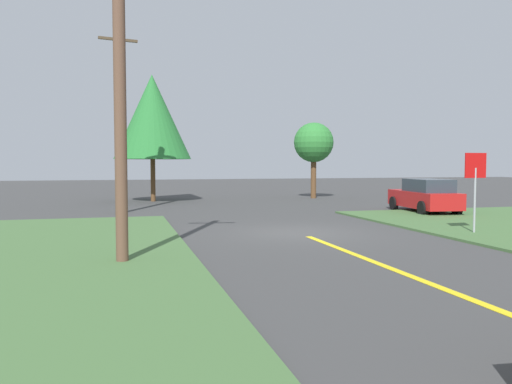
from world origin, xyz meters
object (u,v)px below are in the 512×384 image
at_px(utility_pole_mid, 119,117).
at_px(utility_pole_near, 120,65).
at_px(stop_sign, 475,177).
at_px(oak_tree_left, 152,117).
at_px(car_on_crossroad, 425,196).
at_px(pine_tree_center, 314,143).

bearing_deg(utility_pole_mid, utility_pole_near, -89.86).
xyz_separation_m(stop_sign, oak_tree_left, (-9.30, 17.87, 3.31)).
xyz_separation_m(stop_sign, utility_pole_near, (-11.24, -2.05, 2.66)).
distance_m(car_on_crossroad, oak_tree_left, 16.84).
distance_m(oak_tree_left, pine_tree_center, 10.82).
distance_m(utility_pole_near, oak_tree_left, 20.02).
bearing_deg(utility_pole_mid, car_on_crossroad, -14.23).
bearing_deg(pine_tree_center, stop_sign, -94.49).
bearing_deg(car_on_crossroad, oak_tree_left, 54.57).
relative_size(stop_sign, pine_tree_center, 0.53).
distance_m(stop_sign, car_on_crossroad, 7.67).
bearing_deg(utility_pole_near, car_on_crossroad, 32.90).
height_order(car_on_crossroad, oak_tree_left, oak_tree_left).
bearing_deg(stop_sign, car_on_crossroad, -113.60).
xyz_separation_m(utility_pole_near, utility_pole_mid, (-0.03, 12.66, -0.06)).
xyz_separation_m(utility_pole_near, oak_tree_left, (1.94, 19.91, 0.65)).
distance_m(stop_sign, utility_pole_mid, 15.70).
bearing_deg(car_on_crossroad, utility_pole_near, 129.24).
xyz_separation_m(stop_sign, utility_pole_mid, (-11.27, 10.62, 2.60)).
relative_size(car_on_crossroad, utility_pole_mid, 0.53).
bearing_deg(stop_sign, pine_tree_center, -96.33).
xyz_separation_m(stop_sign, pine_tree_center, (1.41, 17.94, 1.82)).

